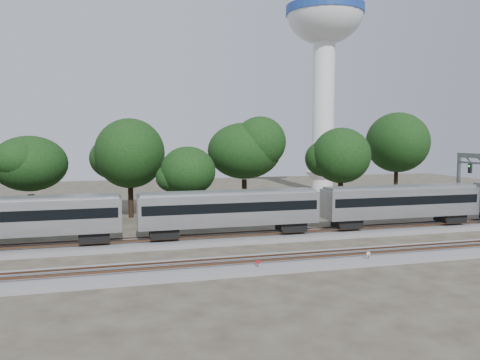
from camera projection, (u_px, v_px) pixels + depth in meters
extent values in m
plane|color=#383328|center=(234.00, 255.00, 41.20)|extent=(160.00, 160.00, 0.00)
cube|color=slate|center=(219.00, 239.00, 46.95)|extent=(160.00, 5.00, 0.40)
cube|color=brown|center=(221.00, 236.00, 46.22)|extent=(160.00, 0.08, 0.15)
cube|color=brown|center=(218.00, 233.00, 47.60)|extent=(160.00, 0.08, 0.15)
cube|color=slate|center=(247.00, 265.00, 37.34)|extent=(160.00, 5.00, 0.40)
cube|color=brown|center=(249.00, 262.00, 36.61)|extent=(160.00, 0.08, 0.15)
cube|color=brown|center=(244.00, 257.00, 37.99)|extent=(160.00, 0.08, 0.15)
cube|color=silver|center=(17.00, 217.00, 41.84)|extent=(18.22, 3.14, 3.14)
cube|color=black|center=(17.00, 214.00, 41.81)|extent=(17.59, 3.19, 0.94)
cube|color=gray|center=(16.00, 199.00, 41.70)|extent=(17.80, 2.51, 0.37)
cube|color=black|center=(94.00, 236.00, 43.74)|extent=(2.72, 2.30, 0.94)
cube|color=silver|center=(230.00, 209.00, 46.96)|extent=(18.22, 3.14, 3.14)
cube|color=black|center=(230.00, 206.00, 46.93)|extent=(17.59, 3.19, 0.94)
cube|color=gray|center=(230.00, 193.00, 46.81)|extent=(17.80, 2.51, 0.37)
cube|color=black|center=(164.00, 232.00, 45.42)|extent=(2.72, 2.30, 0.94)
cube|color=black|center=(291.00, 226.00, 48.86)|extent=(2.72, 2.30, 0.94)
cube|color=silver|center=(401.00, 202.00, 52.08)|extent=(18.22, 3.14, 3.14)
cube|color=black|center=(401.00, 199.00, 52.05)|extent=(17.59, 3.19, 0.94)
cube|color=gray|center=(401.00, 187.00, 51.93)|extent=(17.80, 2.51, 0.37)
cube|color=black|center=(347.00, 223.00, 50.54)|extent=(2.72, 2.30, 0.94)
cube|color=black|center=(450.00, 217.00, 53.97)|extent=(2.72, 2.30, 0.94)
cylinder|color=#512D19|center=(258.00, 267.00, 36.04)|extent=(0.06, 0.06, 0.85)
cylinder|color=#B10C1C|center=(258.00, 262.00, 36.01)|extent=(0.30, 0.11, 0.30)
cylinder|color=#512D19|center=(368.00, 258.00, 38.37)|extent=(0.06, 0.06, 0.92)
cylinder|color=silver|center=(368.00, 254.00, 38.34)|extent=(0.33, 0.03, 0.33)
cube|color=#512D19|center=(334.00, 264.00, 37.69)|extent=(0.57, 0.45, 0.30)
cylinder|color=silver|center=(323.00, 117.00, 87.90)|extent=(4.06, 4.06, 28.45)
cone|color=silver|center=(322.00, 182.00, 88.98)|extent=(6.50, 6.50, 4.06)
ellipsoid|color=silver|center=(325.00, 11.00, 86.17)|extent=(14.22, 14.22, 12.09)
cylinder|color=navy|center=(325.00, 11.00, 86.17)|extent=(14.39, 14.39, 1.63)
cube|color=gray|center=(458.00, 187.00, 57.88)|extent=(0.33, 0.33, 8.54)
cube|color=gray|center=(480.00, 156.00, 54.33)|extent=(0.38, 7.02, 0.57)
cube|color=gray|center=(479.00, 163.00, 54.41)|extent=(0.24, 7.02, 0.24)
cube|color=black|center=(470.00, 168.00, 55.49)|extent=(0.24, 0.47, 1.14)
cylinder|color=black|center=(32.00, 212.00, 52.36)|extent=(0.70, 0.70, 4.04)
ellipsoid|color=black|center=(30.00, 164.00, 51.87)|extent=(7.63, 7.63, 6.48)
cylinder|color=black|center=(131.00, 200.00, 60.90)|extent=(0.70, 0.70, 4.52)
ellipsoid|color=black|center=(130.00, 153.00, 60.36)|extent=(8.51, 8.51, 7.24)
cylinder|color=black|center=(188.00, 211.00, 55.57)|extent=(0.70, 0.70, 3.47)
ellipsoid|color=black|center=(188.00, 171.00, 55.15)|extent=(6.55, 6.55, 5.57)
cylinder|color=black|center=(244.00, 196.00, 64.92)|extent=(0.70, 0.70, 4.63)
ellipsoid|color=black|center=(244.00, 151.00, 64.36)|extent=(8.72, 8.72, 7.42)
cylinder|color=black|center=(340.00, 196.00, 66.33)|extent=(0.70, 0.70, 4.26)
ellipsoid|color=black|center=(341.00, 155.00, 65.82)|extent=(8.03, 8.03, 6.82)
cylinder|color=black|center=(396.00, 188.00, 72.40)|extent=(0.70, 0.70, 5.22)
ellipsoid|color=black|center=(397.00, 142.00, 71.77)|extent=(9.84, 9.84, 8.36)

